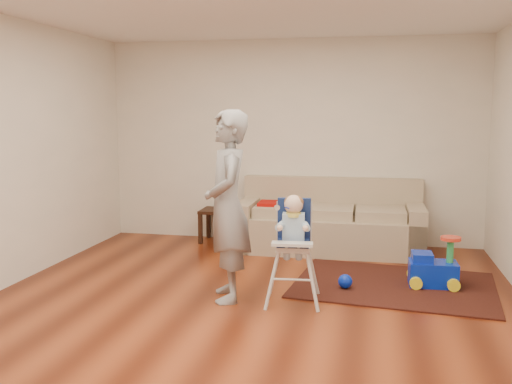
% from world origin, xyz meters
% --- Properties ---
extents(ground, '(5.50, 5.50, 0.00)m').
position_xyz_m(ground, '(0.00, 0.00, 0.00)').
color(ground, '#49180A').
rests_on(ground, ground).
extents(room_envelope, '(5.04, 5.52, 2.72)m').
position_xyz_m(room_envelope, '(0.00, 0.53, 1.88)').
color(room_envelope, silver).
rests_on(room_envelope, ground).
extents(sofa, '(2.32, 0.96, 0.89)m').
position_xyz_m(sofa, '(0.55, 2.30, 0.45)').
color(sofa, tan).
rests_on(sofa, ground).
extents(side_table, '(0.44, 0.44, 0.44)m').
position_xyz_m(side_table, '(-0.96, 2.50, 0.22)').
color(side_table, black).
rests_on(side_table, ground).
extents(area_rug, '(2.12, 1.68, 0.02)m').
position_xyz_m(area_rug, '(1.32, 0.94, 0.01)').
color(area_rug, black).
rests_on(area_rug, ground).
extents(ride_on_toy, '(0.48, 0.35, 0.51)m').
position_xyz_m(ride_on_toy, '(1.70, 0.98, 0.27)').
color(ride_on_toy, '#0725C6').
rests_on(ride_on_toy, area_rug).
extents(toy_ball, '(0.14, 0.14, 0.14)m').
position_xyz_m(toy_ball, '(0.84, 0.70, 0.09)').
color(toy_ball, '#0725C6').
rests_on(toy_ball, area_rug).
extents(high_chair, '(0.51, 0.51, 1.02)m').
position_xyz_m(high_chair, '(0.38, 0.23, 0.49)').
color(high_chair, silver).
rests_on(high_chair, ground).
extents(adult, '(0.61, 0.75, 1.77)m').
position_xyz_m(adult, '(-0.23, 0.21, 0.89)').
color(adult, gray).
rests_on(adult, ground).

